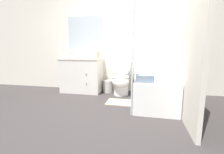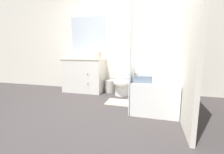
# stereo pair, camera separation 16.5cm
# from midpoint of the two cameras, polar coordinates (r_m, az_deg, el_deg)

# --- Properties ---
(ground_plane) EXTENTS (14.00, 14.00, 0.00)m
(ground_plane) POSITION_cam_midpoint_polar(r_m,az_deg,el_deg) (2.43, -5.29, -14.21)
(ground_plane) COLOR #383333
(wall_back) EXTENTS (8.00, 0.06, 2.50)m
(wall_back) POSITION_cam_midpoint_polar(r_m,az_deg,el_deg) (3.81, 3.35, 13.51)
(wall_back) COLOR silver
(wall_back) RESTS_ON ground_plane
(wall_right) EXTENTS (0.05, 2.61, 2.50)m
(wall_right) POSITION_cam_midpoint_polar(r_m,az_deg,el_deg) (2.94, 26.10, 13.88)
(wall_right) COLOR silver
(wall_right) RESTS_ON ground_plane
(vanity_cabinet) EXTENTS (0.99, 0.57, 0.83)m
(vanity_cabinet) POSITION_cam_midpoint_polar(r_m,az_deg,el_deg) (3.81, -9.24, 0.91)
(vanity_cabinet) COLOR silver
(vanity_cabinet) RESTS_ON ground_plane
(sink_faucet) EXTENTS (0.14, 0.12, 0.12)m
(sink_faucet) POSITION_cam_midpoint_polar(r_m,az_deg,el_deg) (3.95, -8.19, 7.61)
(sink_faucet) COLOR silver
(sink_faucet) RESTS_ON vanity_cabinet
(toilet) EXTENTS (0.39, 0.64, 0.86)m
(toilet) POSITION_cam_midpoint_polar(r_m,az_deg,el_deg) (3.45, 5.43, -0.96)
(toilet) COLOR white
(toilet) RESTS_ON ground_plane
(bathtub) EXTENTS (0.71, 1.50, 0.51)m
(bathtub) POSITION_cam_midpoint_polar(r_m,az_deg,el_deg) (3.02, 17.28, -4.75)
(bathtub) COLOR white
(bathtub) RESTS_ON ground_plane
(shower_curtain) EXTENTS (0.01, 0.45, 1.92)m
(shower_curtain) POSITION_cam_midpoint_polar(r_m,az_deg,el_deg) (2.41, 9.55, 9.06)
(shower_curtain) COLOR white
(shower_curtain) RESTS_ON ground_plane
(wastebasket) EXTENTS (0.26, 0.26, 0.29)m
(wastebasket) POSITION_cam_midpoint_polar(r_m,az_deg,el_deg) (3.72, 0.45, -3.50)
(wastebasket) COLOR #B7B2A8
(wastebasket) RESTS_ON ground_plane
(tissue_box) EXTENTS (0.13, 0.14, 0.11)m
(tissue_box) POSITION_cam_midpoint_polar(r_m,az_deg,el_deg) (3.65, -5.24, 7.72)
(tissue_box) COLOR white
(tissue_box) RESTS_ON vanity_cabinet
(soap_dispenser) EXTENTS (0.06, 0.06, 0.18)m
(soap_dispenser) POSITION_cam_midpoint_polar(r_m,az_deg,el_deg) (3.66, -3.22, 8.27)
(soap_dispenser) COLOR tan
(soap_dispenser) RESTS_ON vanity_cabinet
(hand_towel_folded) EXTENTS (0.21, 0.13, 0.07)m
(hand_towel_folded) POSITION_cam_midpoint_polar(r_m,az_deg,el_deg) (3.80, -15.24, 7.35)
(hand_towel_folded) COLOR white
(hand_towel_folded) RESTS_ON vanity_cabinet
(bath_towel_folded) EXTENTS (0.28, 0.21, 0.11)m
(bath_towel_folded) POSITION_cam_midpoint_polar(r_m,az_deg,el_deg) (2.41, 13.78, -0.68)
(bath_towel_folded) COLOR slate
(bath_towel_folded) RESTS_ON bathtub
(bath_mat) EXTENTS (0.50, 0.39, 0.02)m
(bath_mat) POSITION_cam_midpoint_polar(r_m,az_deg,el_deg) (2.97, 4.40, -9.62)
(bath_mat) COLOR tan
(bath_mat) RESTS_ON ground_plane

